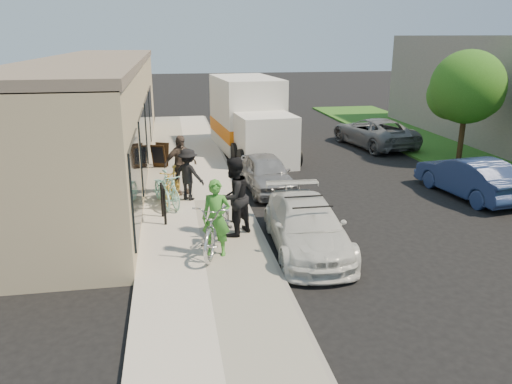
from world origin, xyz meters
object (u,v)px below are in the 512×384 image
far_car_blue (469,177)px  woman_rider (216,218)px  man_standing (234,197)px  median_tree (466,90)px  sedan_silver (266,173)px  moving_truck (249,120)px  bystander_b (181,165)px  tandem_bike (218,224)px  bystander_a (188,174)px  bike_rack (163,200)px  sandwich_board (160,155)px  sedan_white (307,226)px  cruiser_bike_c (172,185)px  far_car_gray (374,132)px  cruiser_bike_b (162,190)px  cruiser_bike_a (169,189)px

far_car_blue → woman_rider: woman_rider is taller
far_car_blue → man_standing: man_standing is taller
far_car_blue → median_tree: (2.19, 4.21, 2.29)m
sedan_silver → moving_truck: bearing=83.0°
moving_truck → bystander_b: (-3.19, -6.16, -0.35)m
woman_rider → median_tree: bearing=49.1°
tandem_bike → bystander_a: size_ratio=1.48×
moving_truck → bystander_a: moving_truck is taller
bike_rack → sandwich_board: bike_rack is taller
sedan_white → cruiser_bike_c: bearing=132.4°
far_car_gray → cruiser_bike_b: (-9.70, -7.43, -0.04)m
median_tree → bike_rack: bearing=-156.4°
median_tree → tandem_bike: median_tree is taller
median_tree → cruiser_bike_b: 12.72m
bike_rack → tandem_bike: size_ratio=0.42×
median_tree → cruiser_bike_b: bearing=-162.0°
far_car_gray → cruiser_bike_b: far_car_gray is taller
woman_rider → bystander_b: (-0.66, 4.87, 0.05)m
sedan_silver → far_car_blue: (6.30, -1.74, 0.05)m
cruiser_bike_a → cruiser_bike_b: (-0.20, 0.10, -0.04)m
cruiser_bike_c → bystander_a: bearing=26.9°
sedan_silver → man_standing: bearing=-115.0°
sandwich_board → cruiser_bike_c: 4.32m
cruiser_bike_a → bystander_b: (0.39, 1.18, 0.43)m
man_standing → sandwich_board: bearing=-117.0°
tandem_bike → bystander_b: 4.64m
tandem_bike → cruiser_bike_b: tandem_bike is taller
far_car_gray → sandwich_board: bearing=6.2°
far_car_gray → woman_rider: bearing=43.3°
bystander_a → woman_rider: bearing=131.7°
far_car_gray → sedan_silver: bearing=34.1°
sedan_silver → cruiser_bike_a: bearing=-158.3°
median_tree → cruiser_bike_c: size_ratio=2.52×
cruiser_bike_c → cruiser_bike_b: bearing=-115.5°
bike_rack → man_standing: (1.75, -1.32, 0.40)m
sandwich_board → bystander_b: bearing=-56.2°
median_tree → bystander_a: median_tree is taller
moving_truck → cruiser_bike_b: (-3.78, -7.24, -0.81)m
sedan_silver → woman_rider: 5.63m
tandem_bike → woman_rider: woman_rider is taller
cruiser_bike_b → median_tree: bearing=4.7°
woman_rider → man_standing: 1.26m
sedan_white → bystander_a: (-2.65, 3.95, 0.34)m
cruiser_bike_b → bystander_a: bystander_a is taller
tandem_bike → sedan_silver: bearing=85.2°
tandem_bike → man_standing: bearing=78.5°
man_standing → cruiser_bike_b: size_ratio=1.10×
bike_rack → median_tree: 13.13m
far_car_gray → cruiser_bike_a: far_car_gray is taller
cruiser_bike_a → cruiser_bike_b: 0.22m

